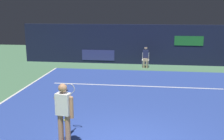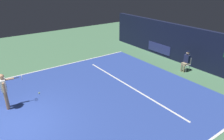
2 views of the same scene
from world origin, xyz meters
name	(u,v)px [view 1 (image 1 of 2)]	position (x,y,z in m)	size (l,w,h in m)	color
ground_plane	(134,99)	(0.00, 4.15, 0.00)	(30.98, 30.98, 0.00)	#4C7A56
court_surface	(134,99)	(0.00, 4.15, 0.01)	(10.18, 10.30, 0.01)	#2D479E
line_sideline_right	(16,93)	(-5.04, 4.15, 0.01)	(0.10, 10.30, 0.01)	white
line_service	(136,86)	(0.00, 5.95, 0.01)	(7.94, 0.10, 0.01)	white
back_wall	(139,44)	(0.00, 11.35, 1.30)	(15.64, 0.33, 2.60)	#141933
tennis_player	(64,111)	(-1.59, 0.05, 0.99)	(0.51, 1.00, 1.73)	tan
line_judge_on_chair	(146,57)	(0.43, 10.28, 0.69)	(0.45, 0.54, 1.32)	white
tennis_ball	(65,120)	(-2.09, 1.61, 0.05)	(0.07, 0.07, 0.07)	#CCE033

